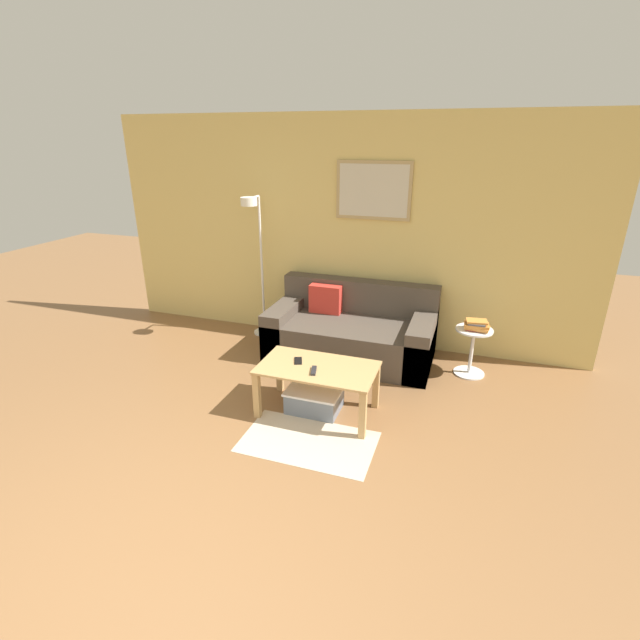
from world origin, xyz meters
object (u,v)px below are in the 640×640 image
(book_stack, at_px, (477,325))
(side_table, at_px, (472,347))
(coffee_table, at_px, (318,375))
(cell_phone, at_px, (298,361))
(storage_bin, at_px, (314,399))
(couch, at_px, (351,332))
(floor_lamp, at_px, (256,253))
(remote_control, at_px, (314,371))

(book_stack, bearing_deg, side_table, 126.37)
(coffee_table, xyz_separation_m, cell_phone, (-0.20, 0.04, 0.09))
(storage_bin, bearing_deg, side_table, 41.87)
(book_stack, height_order, cell_phone, book_stack)
(side_table, xyz_separation_m, cell_phone, (-1.45, -1.14, 0.15))
(storage_bin, relative_size, cell_phone, 3.45)
(couch, distance_m, floor_lamp, 1.43)
(floor_lamp, distance_m, book_stack, 2.55)
(couch, distance_m, side_table, 1.28)
(side_table, relative_size, cell_phone, 3.59)
(side_table, bearing_deg, storage_bin, -138.13)
(remote_control, bearing_deg, side_table, 31.10)
(coffee_table, bearing_deg, side_table, 43.34)
(cell_phone, bearing_deg, remote_control, -57.10)
(couch, bearing_deg, remote_control, -89.02)
(coffee_table, xyz_separation_m, book_stack, (1.27, 1.17, 0.18))
(side_table, bearing_deg, floor_lamp, 175.97)
(couch, bearing_deg, coffee_table, -88.94)
(couch, xyz_separation_m, side_table, (1.28, -0.02, 0.02))
(book_stack, bearing_deg, floor_lamp, 175.52)
(coffee_table, distance_m, floor_lamp, 1.95)
(couch, height_order, cell_phone, couch)
(book_stack, relative_size, remote_control, 1.69)
(side_table, xyz_separation_m, remote_control, (-1.26, -1.28, 0.16))
(coffee_table, bearing_deg, book_stack, 42.48)
(book_stack, bearing_deg, couch, 178.07)
(floor_lamp, height_order, cell_phone, floor_lamp)
(storage_bin, height_order, book_stack, book_stack)
(side_table, bearing_deg, couch, 178.99)
(side_table, distance_m, remote_control, 1.81)
(storage_bin, height_order, remote_control, remote_control)
(storage_bin, distance_m, floor_lamp, 2.02)
(couch, height_order, side_table, couch)
(coffee_table, bearing_deg, storage_bin, 147.51)
(floor_lamp, distance_m, cell_phone, 1.77)
(remote_control, xyz_separation_m, cell_phone, (-0.20, 0.14, -0.01))
(storage_bin, height_order, side_table, side_table)
(couch, relative_size, cell_phone, 12.70)
(cell_phone, bearing_deg, storage_bin, -28.14)
(book_stack, relative_size, cell_phone, 1.81)
(coffee_table, xyz_separation_m, remote_control, (-0.00, -0.10, 0.09))
(remote_control, bearing_deg, book_stack, 30.28)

